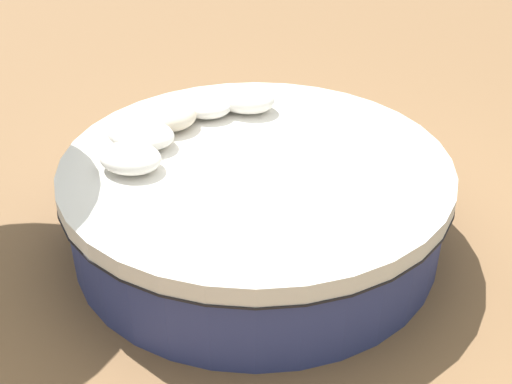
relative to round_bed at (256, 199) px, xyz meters
The scene contains 7 objects.
ground_plane 0.34m from the round_bed, ahead, with size 16.00×16.00×0.00m, color olive.
round_bed is the anchor object (origin of this frame).
throw_pillow_0 0.89m from the round_bed, 119.08° to the left, with size 0.48×0.36×0.20m, color white.
throw_pillow_1 0.90m from the round_bed, 142.28° to the left, with size 0.43×0.36×0.16m, color white.
throw_pillow_2 0.91m from the round_bed, 165.48° to the left, with size 0.41×0.39×0.19m, color beige.
throw_pillow_3 0.93m from the round_bed, behind, with size 0.50×0.37×0.17m, color white.
throw_pillow_4 0.93m from the round_bed, 148.11° to the right, with size 0.43×0.35×0.17m, color white.
Camera 1 is at (1.46, -3.51, 2.82)m, focal length 44.89 mm.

